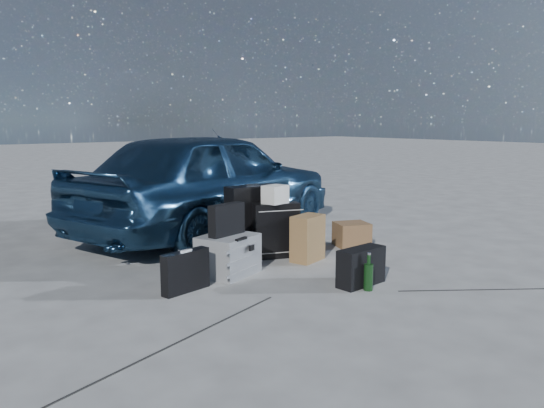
% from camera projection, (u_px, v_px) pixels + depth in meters
% --- Properties ---
extents(ground, '(60.00, 60.00, 0.00)m').
position_uv_depth(ground, '(314.00, 276.00, 4.69)').
color(ground, beige).
rests_on(ground, ground).
extents(car, '(3.98, 2.54, 1.26)m').
position_uv_depth(car, '(211.00, 181.00, 6.45)').
color(car, '#2B547C').
rests_on(car, ground).
extents(pelican_case, '(0.59, 0.54, 0.35)m').
position_uv_depth(pelican_case, '(228.00, 255.00, 4.72)').
color(pelican_case, '#929497').
rests_on(pelican_case, ground).
extents(laptop_bag, '(0.39, 0.18, 0.28)m').
position_uv_depth(laptop_bag, '(227.00, 220.00, 4.69)').
color(laptop_bag, black).
rests_on(laptop_bag, pelican_case).
extents(briefcase, '(0.44, 0.18, 0.33)m').
position_uv_depth(briefcase, '(186.00, 271.00, 4.24)').
color(briefcase, black).
rests_on(briefcase, ground).
extents(suitcase_left, '(0.56, 0.23, 0.71)m').
position_uv_depth(suitcase_left, '(252.00, 220.00, 5.40)').
color(suitcase_left, black).
rests_on(suitcase_left, ground).
extents(suitcase_right, '(0.49, 0.32, 0.55)m').
position_uv_depth(suitcase_right, '(276.00, 230.00, 5.29)').
color(suitcase_right, black).
rests_on(suitcase_right, ground).
extents(white_carton, '(0.25, 0.22, 0.18)m').
position_uv_depth(white_carton, '(275.00, 194.00, 5.21)').
color(white_carton, white).
rests_on(white_carton, suitcase_right).
extents(duffel_bag, '(0.70, 0.33, 0.34)m').
position_uv_depth(duffel_bag, '(246.00, 233.00, 5.69)').
color(duffel_bag, black).
rests_on(duffel_bag, ground).
extents(flat_box_white, '(0.45, 0.37, 0.07)m').
position_uv_depth(flat_box_white, '(247.00, 214.00, 5.64)').
color(flat_box_white, white).
rests_on(flat_box_white, duffel_bag).
extents(flat_box_black, '(0.30, 0.26, 0.06)m').
position_uv_depth(flat_box_black, '(246.00, 208.00, 5.64)').
color(flat_box_black, black).
rests_on(flat_box_black, flat_box_white).
extents(kraft_bag, '(0.38, 0.29, 0.45)m').
position_uv_depth(kraft_bag, '(308.00, 238.00, 5.17)').
color(kraft_bag, '#AE7F4B').
rests_on(kraft_bag, ground).
extents(cardboard_box, '(0.43, 0.41, 0.26)m').
position_uv_depth(cardboard_box, '(352.00, 234.00, 5.79)').
color(cardboard_box, brown).
rests_on(cardboard_box, ground).
extents(messenger_bag, '(0.46, 0.20, 0.31)m').
position_uv_depth(messenger_bag, '(361.00, 267.00, 4.41)').
color(messenger_bag, black).
rests_on(messenger_bag, ground).
extents(green_bottle, '(0.09, 0.09, 0.30)m').
position_uv_depth(green_bottle, '(368.00, 272.00, 4.27)').
color(green_bottle, '#113312').
rests_on(green_bottle, ground).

